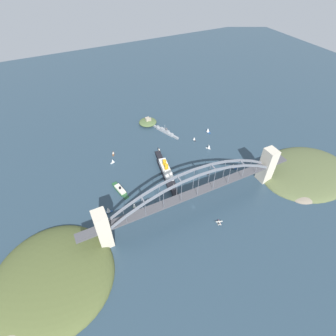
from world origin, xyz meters
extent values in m
plane|color=#283D4C|center=(0.00, 0.00, 0.00)|extent=(1400.00, 1400.00, 0.00)
cube|color=beige|center=(-123.69, 0.00, 28.63)|extent=(15.54, 18.44, 57.26)
cube|color=beige|center=(123.69, 0.00, 28.63)|extent=(15.54, 18.44, 57.26)
cube|color=#47474C|center=(0.00, 0.00, 30.37)|extent=(231.84, 12.55, 2.40)
cube|color=#47474C|center=(-143.46, 0.00, 30.37)|extent=(24.00, 12.55, 2.40)
cube|color=#47474C|center=(143.46, 0.00, 30.37)|extent=(24.00, 12.55, 2.40)
cube|color=slate|center=(-107.82, -5.65, 37.09)|extent=(25.53, 1.80, 16.23)
cube|color=slate|center=(-83.86, -5.65, 49.04)|extent=(25.24, 1.80, 13.39)
cube|color=slate|center=(-59.90, -5.65, 58.00)|extent=(24.91, 1.80, 10.52)
cube|color=slate|center=(-35.94, -5.65, 63.97)|extent=(24.55, 1.80, 7.63)
cube|color=slate|center=(-11.98, -5.65, 66.96)|extent=(24.16, 1.80, 4.69)
cube|color=slate|center=(11.98, -5.65, 66.96)|extent=(24.16, 1.80, 4.69)
cube|color=slate|center=(35.94, -5.65, 63.97)|extent=(24.55, 1.80, 7.63)
cube|color=slate|center=(59.90, -5.65, 58.00)|extent=(24.91, 1.80, 10.52)
cube|color=slate|center=(83.86, -5.65, 49.04)|extent=(25.24, 1.80, 13.39)
cube|color=slate|center=(107.82, -5.65, 37.09)|extent=(25.53, 1.80, 16.23)
cube|color=slate|center=(-107.82, 5.65, 37.09)|extent=(25.53, 1.80, 16.23)
cube|color=slate|center=(-83.86, 5.65, 49.04)|extent=(25.24, 1.80, 13.39)
cube|color=slate|center=(-59.90, 5.65, 58.00)|extent=(24.91, 1.80, 10.52)
cube|color=slate|center=(-35.94, 5.65, 63.97)|extent=(24.55, 1.80, 7.63)
cube|color=slate|center=(-11.98, 5.65, 66.96)|extent=(24.16, 1.80, 4.69)
cube|color=slate|center=(11.98, 5.65, 66.96)|extent=(24.16, 1.80, 4.69)
cube|color=slate|center=(35.94, 5.65, 63.97)|extent=(24.55, 1.80, 7.63)
cube|color=slate|center=(59.90, 5.65, 58.00)|extent=(24.91, 1.80, 10.52)
cube|color=slate|center=(83.86, 5.65, 49.04)|extent=(25.24, 1.80, 13.39)
cube|color=slate|center=(107.82, 5.65, 37.09)|extent=(25.53, 1.80, 16.23)
cube|color=slate|center=(-119.80, 0.00, 30.37)|extent=(1.40, 11.29, 1.40)
cube|color=slate|center=(-71.88, 0.00, 54.27)|extent=(1.40, 11.29, 1.40)
cube|color=slate|center=(-23.96, 0.00, 66.21)|extent=(1.40, 11.29, 1.40)
cube|color=slate|center=(23.96, 0.00, 66.21)|extent=(1.40, 11.29, 1.40)
cube|color=slate|center=(71.88, 0.00, 54.27)|extent=(1.40, 11.29, 1.40)
cube|color=slate|center=(119.80, 0.00, 30.37)|extent=(1.40, 11.29, 1.40)
cylinder|color=slate|center=(-95.84, -5.65, 37.69)|extent=(0.56, 0.56, 12.24)
cylinder|color=slate|center=(-95.84, 5.65, 37.69)|extent=(0.56, 0.56, 12.24)
cylinder|color=slate|center=(-71.88, -5.65, 42.92)|extent=(0.56, 0.56, 22.69)
cylinder|color=slate|center=(-71.88, 5.65, 42.92)|extent=(0.56, 0.56, 22.69)
cylinder|color=slate|center=(-47.92, -5.65, 46.65)|extent=(0.56, 0.56, 30.16)
cylinder|color=slate|center=(-47.92, 5.65, 46.65)|extent=(0.56, 0.56, 30.16)
cylinder|color=slate|center=(-23.96, -5.65, 48.89)|extent=(0.56, 0.56, 34.64)
cylinder|color=slate|center=(-23.96, 5.65, 48.89)|extent=(0.56, 0.56, 34.64)
cylinder|color=slate|center=(0.00, -5.65, 49.64)|extent=(0.56, 0.56, 36.13)
cylinder|color=slate|center=(0.00, 5.65, 49.64)|extent=(0.56, 0.56, 36.13)
cylinder|color=slate|center=(23.96, -5.65, 48.89)|extent=(0.56, 0.56, 34.64)
cylinder|color=slate|center=(23.96, 5.65, 48.89)|extent=(0.56, 0.56, 34.64)
cylinder|color=slate|center=(47.92, -5.65, 46.65)|extent=(0.56, 0.56, 30.16)
cylinder|color=slate|center=(47.92, 5.65, 46.65)|extent=(0.56, 0.56, 30.16)
cylinder|color=slate|center=(71.88, -5.65, 42.92)|extent=(0.56, 0.56, 22.69)
cylinder|color=slate|center=(71.88, 5.65, 42.92)|extent=(0.56, 0.56, 22.69)
cylinder|color=slate|center=(95.84, -5.65, 37.69)|extent=(0.56, 0.56, 12.24)
cylinder|color=slate|center=(95.84, 5.65, 37.69)|extent=(0.56, 0.56, 12.24)
ellipsoid|color=#4C562D|center=(-189.41, -16.13, 0.00)|extent=(134.54, 136.56, 30.80)
ellipsoid|color=#756B5B|center=(-219.68, -53.68, 0.00)|extent=(47.09, 40.97, 16.94)
ellipsoid|color=#515B38|center=(194.50, -19.15, 0.00)|extent=(152.34, 120.12, 20.91)
ellipsoid|color=#756B5B|center=(160.22, -52.18, 0.00)|extent=(53.32, 36.04, 11.50)
cube|color=black|center=(-5.33, 75.67, 3.38)|extent=(23.45, 63.10, 6.76)
cube|color=black|center=(-12.29, 35.09, 3.38)|extent=(10.63, 21.52, 6.76)
cube|color=black|center=(1.64, 116.25, 3.38)|extent=(12.07, 21.76, 6.76)
cube|color=white|center=(-5.33, 75.67, 10.29)|extent=(18.89, 47.55, 7.07)
cube|color=white|center=(-7.48, 63.11, 15.43)|extent=(11.48, 11.72, 3.20)
cylinder|color=gold|center=(-5.72, 73.39, 17.96)|extent=(5.94, 5.94, 8.25)
cylinder|color=gold|center=(-3.96, 83.66, 17.96)|extent=(5.94, 5.94, 8.25)
cylinder|color=tan|center=(-11.86, 37.62, 11.76)|extent=(0.50, 0.50, 10.00)
cube|color=gray|center=(42.47, 178.03, 1.85)|extent=(20.23, 39.35, 3.69)
cube|color=gray|center=(32.90, 202.74, 1.85)|extent=(7.43, 13.38, 3.69)
cube|color=gray|center=(52.03, 153.31, 1.85)|extent=(7.96, 13.59, 3.69)
cube|color=gray|center=(42.47, 178.03, 5.26)|extent=(11.88, 20.36, 3.14)
cylinder|color=gray|center=(35.89, 195.02, 4.79)|extent=(4.42, 4.42, 2.20)
cylinder|color=gray|center=(49.04, 161.04, 4.79)|extent=(4.42, 4.42, 2.20)
cylinder|color=gray|center=(42.47, 178.03, 11.83)|extent=(0.60, 0.60, 10.00)
cylinder|color=#4C4C51|center=(43.90, 174.32, 9.03)|extent=(3.47, 3.47, 4.40)
cube|color=#23512D|center=(-81.18, 73.94, 1.10)|extent=(13.61, 24.48, 2.20)
cube|color=#23512D|center=(-78.06, 58.85, 1.10)|extent=(7.81, 8.84, 2.20)
cube|color=#23512D|center=(-84.30, 89.03, 1.10)|extent=(9.07, 9.10, 2.20)
cube|color=beige|center=(-81.18, 73.94, 3.67)|extent=(11.88, 22.32, 2.94)
cylinder|color=black|center=(-81.18, 73.94, 6.34)|extent=(3.65, 3.65, 2.40)
ellipsoid|color=#4C6038|center=(24.84, 219.03, 4.07)|extent=(34.58, 33.56, 8.14)
cube|color=#9E937F|center=(24.84, 219.03, 10.13)|extent=(8.00, 8.00, 7.23)
cylinder|color=gray|center=(29.34, 215.53, 10.49)|extent=(3.60, 3.60, 7.96)
cylinder|color=#B7B7B2|center=(15.05, -38.09, 0.45)|extent=(2.85, 6.04, 0.90)
cylinder|color=#B7B7B2|center=(18.17, -39.18, 0.45)|extent=(2.85, 6.04, 0.90)
cylinder|color=maroon|center=(15.05, -38.09, 1.43)|extent=(0.14, 0.14, 1.06)
cylinder|color=maroon|center=(18.17, -39.18, 1.43)|extent=(0.14, 0.14, 1.06)
ellipsoid|color=beige|center=(16.61, -38.63, 2.52)|extent=(3.57, 7.61, 1.12)
cylinder|color=maroon|center=(17.74, -35.38, 2.52)|extent=(1.26, 1.10, 1.06)
cube|color=beige|center=(16.92, -37.73, 2.99)|extent=(9.08, 4.57, 0.20)
cube|color=beige|center=(15.50, -41.82, 2.63)|extent=(3.60, 2.16, 0.12)
cube|color=maroon|center=(15.50, -41.82, 3.82)|extent=(0.47, 1.08, 1.50)
cube|color=silver|center=(89.25, 100.21, 0.40)|extent=(4.81, 5.62, 0.80)
cube|color=silver|center=(87.32, 103.10, 0.40)|extent=(1.83, 2.02, 0.80)
cube|color=silver|center=(91.19, 97.31, 0.40)|extent=(2.00, 2.14, 0.80)
cylinder|color=tan|center=(89.01, 100.57, 5.42)|extent=(0.16, 0.16, 9.24)
cone|color=white|center=(89.86, 99.30, 4.96)|extent=(6.64, 6.64, 7.39)
cube|color=#2D6B3D|center=(-72.66, 35.49, 0.36)|extent=(5.16, 3.94, 0.73)
cube|color=#2D6B3D|center=(-69.83, 34.14, 0.36)|extent=(1.83, 1.54, 0.73)
cube|color=#2D6B3D|center=(-75.49, 36.84, 0.36)|extent=(1.91, 1.71, 0.73)
cylinder|color=tan|center=(-72.31, 35.32, 4.94)|extent=(0.16, 0.16, 8.42)
cone|color=white|center=(-73.55, 35.91, 4.52)|extent=(5.75, 5.75, 6.74)
cube|color=black|center=(9.85, 134.57, 0.61)|extent=(3.36, 7.41, 1.22)
cube|color=black|center=(10.44, 139.31, 0.61)|extent=(1.66, 2.54, 1.22)
cube|color=black|center=(9.26, 129.84, 0.61)|extent=(1.93, 2.57, 1.22)
cube|color=beige|center=(9.74, 133.69, 1.87)|extent=(2.42, 3.80, 1.30)
cube|color=gold|center=(-52.95, 36.95, 0.49)|extent=(3.98, 3.31, 0.98)
cube|color=gold|center=(-50.84, 38.31, 0.49)|extent=(1.42, 1.25, 0.98)
cube|color=gold|center=(-55.06, 35.59, 0.49)|extent=(1.50, 1.37, 0.98)
cylinder|color=tan|center=(-52.68, 37.12, 3.99)|extent=(0.16, 0.16, 6.02)
cone|color=white|center=(-53.61, 36.52, 3.69)|extent=(4.77, 4.77, 4.82)
cube|color=#234C8C|center=(98.52, 39.32, 0.54)|extent=(6.32, 6.34, 1.07)
cube|color=#234C8C|center=(101.32, 36.49, 0.54)|extent=(2.35, 2.36, 1.07)
cube|color=#234C8C|center=(95.72, 42.15, 0.54)|extent=(2.54, 2.55, 1.07)
cylinder|color=tan|center=(98.87, 38.96, 5.73)|extent=(0.16, 0.16, 9.32)
cone|color=silver|center=(97.64, 40.20, 5.27)|extent=(7.74, 7.74, 7.46)
cube|color=black|center=(56.82, 47.07, 0.47)|extent=(7.61, 5.42, 0.93)
cube|color=black|center=(52.45, 44.84, 0.47)|extent=(2.77, 2.25, 0.93)
cube|color=black|center=(61.19, 49.30, 0.47)|extent=(2.88, 2.48, 0.93)
cube|color=beige|center=(57.64, 47.49, 1.60)|extent=(4.12, 3.33, 1.35)
cube|color=silver|center=(-72.83, 138.37, 0.53)|extent=(4.87, 2.81, 1.07)
cube|color=silver|center=(-75.84, 137.85, 0.53)|extent=(1.66, 1.17, 1.07)
cube|color=silver|center=(-69.81, 138.88, 0.53)|extent=(1.70, 1.36, 1.07)
cylinder|color=tan|center=(-73.20, 138.30, 4.95)|extent=(0.16, 0.16, 7.77)
cone|color=white|center=(-71.89, 138.53, 4.56)|extent=(4.86, 4.86, 6.22)
cube|color=black|center=(79.48, 131.32, 0.46)|extent=(2.49, 4.53, 0.92)
cube|color=black|center=(79.75, 128.43, 0.46)|extent=(1.08, 1.53, 0.92)
cube|color=black|center=(79.20, 134.21, 0.46)|extent=(1.26, 1.55, 0.92)
cylinder|color=tan|center=(79.51, 130.96, 4.26)|extent=(0.16, 0.16, 6.67)
cone|color=white|center=(79.39, 132.22, 3.92)|extent=(4.34, 4.34, 5.34)
cube|color=brown|center=(-64.93, 159.66, 0.44)|extent=(5.01, 7.59, 0.88)
cube|color=brown|center=(-66.41, 155.22, 0.44)|extent=(2.28, 2.73, 0.88)
cube|color=brown|center=(-63.45, 164.10, 0.44)|extent=(2.59, 2.83, 0.88)
cube|color=beige|center=(-64.65, 160.49, 1.44)|extent=(3.35, 4.07, 1.13)
cube|color=#234C8C|center=(115.89, 141.20, 0.49)|extent=(4.94, 6.77, 0.97)
cube|color=#234C8C|center=(117.33, 137.39, 0.49)|extent=(1.97, 2.38, 0.97)
cube|color=#234C8C|center=(114.44, 145.01, 0.49)|extent=(2.22, 2.47, 0.97)
cylinder|color=tan|center=(116.07, 140.72, 5.69)|extent=(0.16, 0.16, 9.43)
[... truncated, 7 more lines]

